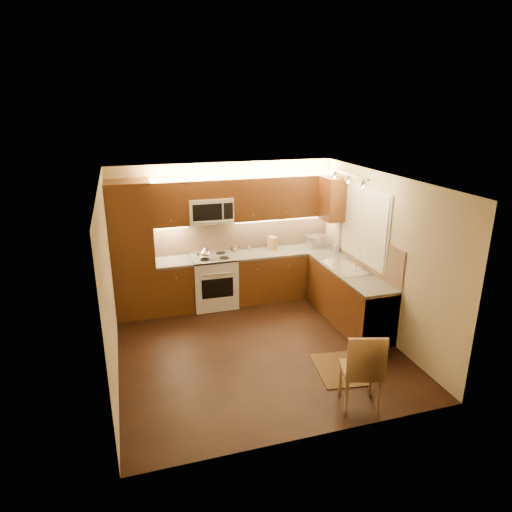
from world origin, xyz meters
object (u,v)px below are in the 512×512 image
object	(u,v)px
stove	(214,281)
dining_chair	(361,368)
sink	(346,263)
kettle	(205,253)
knife_block	(272,243)
soap_bottle	(336,247)
toaster_oven	(316,241)
microwave	(210,210)

from	to	relation	value
stove	dining_chair	world-z (taller)	dining_chair
sink	kettle	distance (m)	2.39
knife_block	soap_bottle	world-z (taller)	knife_block
soap_bottle	dining_chair	xyz separation A→B (m)	(-1.13, -2.98, -0.49)
sink	knife_block	size ratio (longest dim) A/B	3.61
sink	kettle	world-z (taller)	kettle
soap_bottle	dining_chair	bearing A→B (deg)	-110.38
stove	toaster_oven	xyz separation A→B (m)	(1.99, 0.08, 0.55)
toaster_oven	knife_block	xyz separation A→B (m)	(-0.84, 0.07, 0.01)
toaster_oven	knife_block	size ratio (longest dim) A/B	1.50
stove	kettle	size ratio (longest dim) A/B	4.19
knife_block	toaster_oven	bearing A→B (deg)	-25.74
microwave	kettle	world-z (taller)	microwave
soap_bottle	knife_block	bearing A→B (deg)	155.60
kettle	dining_chair	xyz separation A→B (m)	(1.23, -3.23, -0.52)
stove	dining_chair	xyz separation A→B (m)	(1.08, -3.32, 0.05)
toaster_oven	soap_bottle	bearing A→B (deg)	-69.87
stove	dining_chair	bearing A→B (deg)	-71.92
kettle	toaster_oven	bearing A→B (deg)	-19.22
soap_bottle	microwave	bearing A→B (deg)	168.35
kettle	dining_chair	distance (m)	3.50
microwave	kettle	distance (m)	0.74
stove	kettle	world-z (taller)	kettle
soap_bottle	sink	bearing A→B (deg)	-104.70
kettle	soap_bottle	bearing A→B (deg)	-29.72
stove	microwave	size ratio (longest dim) A/B	1.21
sink	toaster_oven	xyz separation A→B (m)	(-0.01, 1.21, 0.03)
soap_bottle	kettle	bearing A→B (deg)	174.39
kettle	soap_bottle	size ratio (longest dim) A/B	1.17
microwave	soap_bottle	world-z (taller)	microwave
knife_block	stove	bearing A→B (deg)	166.75
stove	knife_block	size ratio (longest dim) A/B	3.86
toaster_oven	dining_chair	size ratio (longest dim) A/B	0.35
kettle	knife_block	size ratio (longest dim) A/B	0.92
toaster_oven	dining_chair	world-z (taller)	toaster_oven
stove	microwave	world-z (taller)	microwave
toaster_oven	stove	bearing A→B (deg)	174.39
sink	kettle	bearing A→B (deg)	154.27
microwave	sink	size ratio (longest dim) A/B	0.88
sink	dining_chair	world-z (taller)	sink
knife_block	dining_chair	xyz separation A→B (m)	(-0.07, -3.47, -0.51)
sink	dining_chair	xyz separation A→B (m)	(-0.92, -2.19, -0.47)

